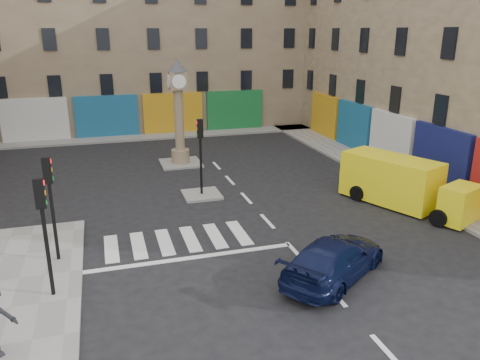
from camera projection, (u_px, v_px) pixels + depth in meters
name	position (u px, v px, depth m)	size (l,w,h in m)	color
ground	(306.00, 264.00, 16.36)	(120.00, 120.00, 0.00)	black
sidewalk_right	(370.00, 166.00, 27.84)	(2.60, 30.00, 0.15)	gray
sidewalk_far	(136.00, 137.00, 35.48)	(32.00, 2.40, 0.15)	gray
island_near	(202.00, 195.00, 23.09)	(1.80, 1.80, 0.12)	gray
island_far	(181.00, 163.00, 28.56)	(2.40, 2.40, 0.12)	gray
building_right	(477.00, 27.00, 27.15)	(10.00, 30.00, 16.00)	tan
building_far	(123.00, 21.00, 38.20)	(32.00, 10.00, 17.00)	gray
traffic_light_left_near	(43.00, 219.00, 13.47)	(0.28, 0.22, 3.70)	black
traffic_light_left_far	(50.00, 192.00, 15.65)	(0.28, 0.22, 3.70)	black
traffic_light_island	(200.00, 145.00, 22.32)	(0.28, 0.22, 3.70)	black
clock_pillar	(179.00, 106.00, 27.49)	(1.20, 1.20, 6.10)	tan
navy_sedan	(334.00, 259.00, 15.28)	(1.89, 4.66, 1.35)	#0B1233
yellow_van	(402.00, 183.00, 21.43)	(4.08, 6.33, 2.22)	yellow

